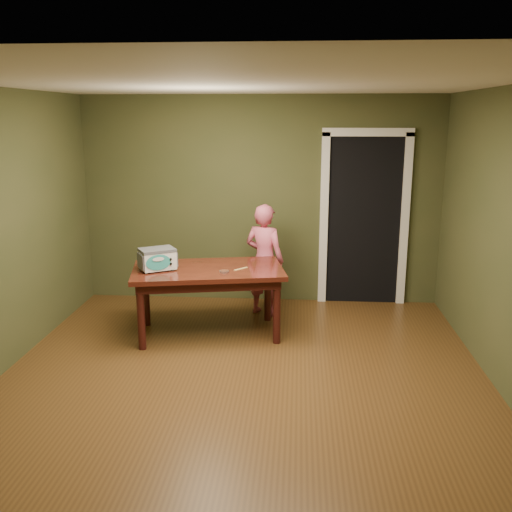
% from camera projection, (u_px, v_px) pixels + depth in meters
% --- Properties ---
extents(floor, '(5.00, 5.00, 0.00)m').
position_uv_depth(floor, '(241.00, 386.00, 5.08)').
color(floor, '#523517').
rests_on(floor, ground).
extents(room_shell, '(4.52, 5.02, 2.61)m').
position_uv_depth(room_shell, '(240.00, 196.00, 4.67)').
color(room_shell, '#444525').
rests_on(room_shell, ground).
extents(doorway, '(1.10, 0.66, 2.25)m').
position_uv_depth(doorway, '(361.00, 217.00, 7.42)').
color(doorway, black).
rests_on(doorway, ground).
extents(dining_table, '(1.74, 1.19, 0.75)m').
position_uv_depth(dining_table, '(208.00, 277.00, 6.15)').
color(dining_table, black).
rests_on(dining_table, floor).
extents(toy_oven, '(0.44, 0.40, 0.23)m').
position_uv_depth(toy_oven, '(157.00, 258.00, 6.02)').
color(toy_oven, '#4C4F54').
rests_on(toy_oven, dining_table).
extents(baking_pan, '(0.10, 0.10, 0.02)m').
position_uv_depth(baking_pan, '(224.00, 271.00, 5.95)').
color(baking_pan, silver).
rests_on(baking_pan, dining_table).
extents(spatula, '(0.14, 0.15, 0.01)m').
position_uv_depth(spatula, '(241.00, 269.00, 6.08)').
color(spatula, tan).
rests_on(spatula, dining_table).
extents(child, '(0.58, 0.50, 1.34)m').
position_uv_depth(child, '(264.00, 260.00, 6.79)').
color(child, '#CA536C').
rests_on(child, floor).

